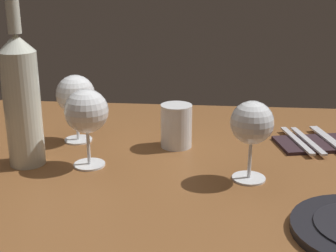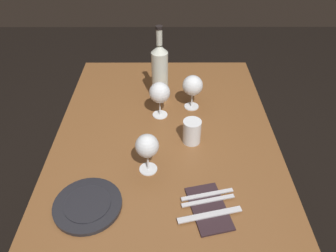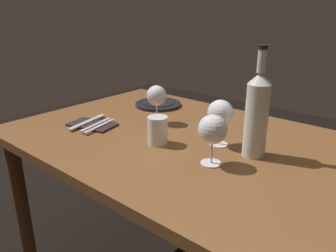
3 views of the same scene
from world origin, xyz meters
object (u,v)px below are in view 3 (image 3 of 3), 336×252
Objects in this scene: wine_glass_right at (220,114)px; folded_napkin at (92,125)px; wine_glass_left at (157,96)px; water_tumbler at (158,131)px; fork_inner at (96,125)px; wine_glass_centre at (213,130)px; fork_outer at (100,126)px; wine_bottle at (257,114)px; dinner_plate at (158,104)px; table_knife at (88,122)px.

folded_napkin is at bearing 18.21° from wine_glass_right.
wine_glass_left reaches higher than water_tumbler.
wine_glass_centre is at bearing -177.67° from fork_inner.
wine_glass_centre reaches higher than fork_outer.
wine_glass_left is at bearing -130.73° from folded_napkin.
water_tumbler is at bearing 23.05° from wine_bottle.
wine_bottle is 1.70× the size of folded_napkin.
folded_napkin is at bearing 88.39° from dinner_plate.
water_tumbler is 0.56× the size of fork_inner.
dinner_plate is 1.07× the size of folded_napkin.
wine_glass_centre is 0.76× the size of folded_napkin.
wine_bottle is 1.99× the size of fork_inner.
wine_bottle reaches higher than water_tumbler.
dinner_plate is at bearing -95.97° from table_knife.
table_knife is at bearing 0.00° from fork_outer.
wine_glass_left is 0.76× the size of folded_napkin.
wine_glass_left is 0.71× the size of dinner_plate.
wine_bottle is at bearing -164.14° from fork_outer.
wine_glass_right is at bearing -160.91° from fork_inner.
fork_inner is (0.54, 0.02, -0.10)m from wine_glass_centre.
wine_glass_centre is at bearing 146.34° from dinner_plate.
fork_inner is at bearing 6.83° from water_tumbler.
wine_glass_right is 1.65× the size of water_tumbler.
wine_glass_right is 0.46× the size of wine_bottle.
water_tumbler is 0.31m from fork_inner.
water_tumbler is (0.24, -0.01, -0.07)m from wine_glass_centre.
wine_glass_left is 0.43m from wine_glass_centre.
fork_outer is at bearing 180.00° from fork_inner.
folded_napkin is (0.33, 0.04, -0.04)m from water_tumbler.
water_tumbler is (0.17, 0.13, -0.07)m from wine_glass_right.
wine_glass_right reaches higher than wine_glass_centre.
dinner_plate is 1.07× the size of table_knife.
wine_bottle reaches higher than wine_glass_left.
table_knife is (0.05, 0.00, 0.00)m from fork_inner.
folded_napkin is (0.17, 0.20, -0.11)m from wine_glass_left.
fork_outer is 0.85× the size of table_knife.
table_knife is at bearing 5.80° from water_tumbler.
wine_glass_left is at bearing -24.76° from wine_glass_centre.
wine_bottle is 0.70m from table_knife.
fork_outer and table_knife have the same top height.
water_tumbler is (0.31, 0.13, -0.10)m from wine_bottle.
wine_bottle is (-0.13, -0.00, 0.03)m from wine_glass_right.
water_tumbler is 0.56× the size of fork_outer.
wine_glass_right is 0.78× the size of folded_napkin.
wine_glass_left is 1.60× the size of water_tumbler.
folded_napkin is at bearing 180.00° from table_knife.
wine_glass_centre is 0.16m from wine_bottle.
dinner_plate reaches higher than fork_outer.
wine_glass_left is at bearing 130.86° from dinner_plate.
water_tumbler is at bearing -174.20° from table_knife.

